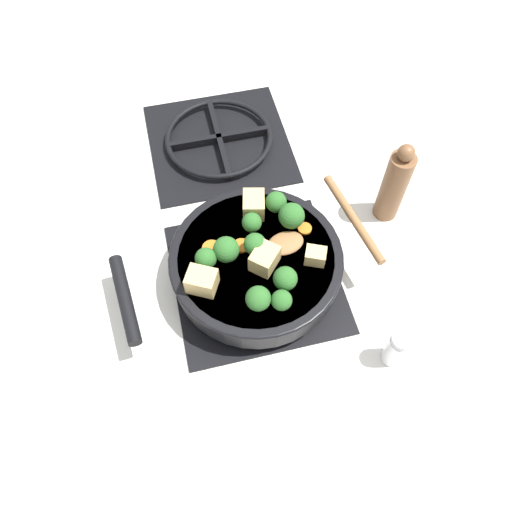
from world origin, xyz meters
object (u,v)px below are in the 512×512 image
wooden_spoon (322,229)px  salt_shaker (396,349)px  pepper_mill (394,185)px  skillet_pan (255,263)px

wooden_spoon → salt_shaker: size_ratio=2.39×
wooden_spoon → pepper_mill: size_ratio=1.07×
skillet_pan → salt_shaker: bearing=-46.9°
pepper_mill → salt_shaker: bearing=-109.1°
skillet_pan → pepper_mill: 0.31m
skillet_pan → salt_shaker: (0.20, -0.21, -0.02)m
pepper_mill → salt_shaker: 0.32m
pepper_mill → wooden_spoon: bearing=-157.7°
wooden_spoon → salt_shaker: bearing=-74.7°
wooden_spoon → salt_shaker: wooden_spoon is taller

